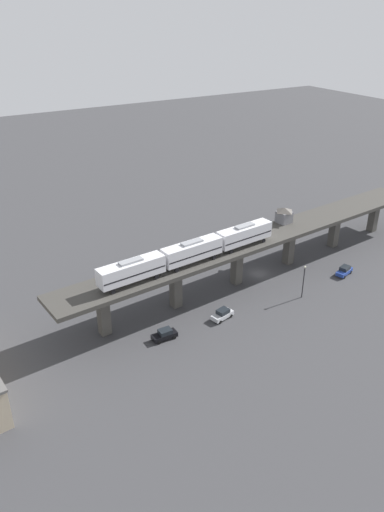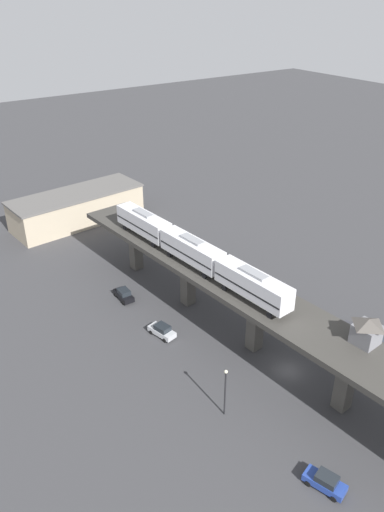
# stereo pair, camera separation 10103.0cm
# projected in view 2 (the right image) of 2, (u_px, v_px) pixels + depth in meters

# --- Properties ---
(ground_plane) EXTENTS (400.00, 400.00, 0.00)m
(ground_plane) POSITION_uv_depth(u_px,v_px,m) (288.00, 371.00, 67.74)
(ground_plane) COLOR #38383A
(elevated_viaduct) EXTENTS (16.28, 92.38, 8.88)m
(elevated_viaduct) POSITION_uv_depth(u_px,v_px,m) (295.00, 326.00, 63.98)
(elevated_viaduct) COLOR #393733
(elevated_viaduct) RESTS_ON ground
(subway_train) EXTENTS (6.01, 37.30, 4.45)m
(subway_train) POSITION_uv_depth(u_px,v_px,m) (192.00, 250.00, 74.17)
(subway_train) COLOR silver
(subway_train) RESTS_ON elevated_viaduct
(signal_hut) EXTENTS (3.49, 3.49, 3.40)m
(signal_hut) POSITION_uv_depth(u_px,v_px,m) (367.00, 330.00, 58.12)
(signal_hut) COLOR slate
(signal_hut) RESTS_ON elevated_viaduct
(street_car_silver) EXTENTS (2.74, 4.69, 1.89)m
(street_car_silver) POSITION_uv_depth(u_px,v_px,m) (162.00, 331.00, 74.06)
(street_car_silver) COLOR #B7BABF
(street_car_silver) RESTS_ON ground
(street_car_black) EXTENTS (2.03, 4.44, 1.89)m
(street_car_black) POSITION_uv_depth(u_px,v_px,m) (124.00, 294.00, 82.68)
(street_car_black) COLOR black
(street_car_black) RESTS_ON ground
(street_car_blue) EXTENTS (3.00, 4.73, 1.89)m
(street_car_blue) POSITION_uv_depth(u_px,v_px,m) (325.00, 482.00, 51.54)
(street_car_blue) COLOR #233D93
(street_car_blue) RESTS_ON ground
(delivery_truck) EXTENTS (3.19, 7.44, 3.20)m
(delivery_truck) POSITION_uv_depth(u_px,v_px,m) (364.00, 340.00, 70.76)
(delivery_truck) COLOR #333338
(delivery_truck) RESTS_ON ground
(street_lamp) EXTENTS (0.44, 0.44, 6.94)m
(street_lamp) POSITION_uv_depth(u_px,v_px,m) (225.00, 389.00, 58.98)
(street_lamp) COLOR black
(street_lamp) RESTS_ON ground
(warehouse_building) EXTENTS (29.36, 12.72, 6.80)m
(warehouse_building) POSITION_uv_depth(u_px,v_px,m) (77.00, 207.00, 108.64)
(warehouse_building) COLOR tan
(warehouse_building) RESTS_ON ground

